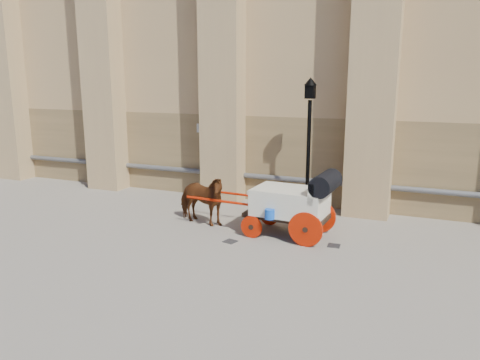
% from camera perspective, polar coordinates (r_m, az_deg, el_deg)
% --- Properties ---
extents(ground, '(90.00, 90.00, 0.00)m').
position_cam_1_polar(ground, '(13.34, -4.52, -6.52)').
color(ground, gray).
rests_on(ground, ground).
extents(horse, '(1.95, 1.17, 1.54)m').
position_cam_1_polar(horse, '(13.96, -4.83, -2.35)').
color(horse, '#5A2D13').
rests_on(horse, ground).
extents(carriage, '(4.36, 1.57, 1.88)m').
position_cam_1_polar(carriage, '(12.88, 6.73, -2.54)').
color(carriage, black).
rests_on(carriage, ground).
extents(street_lamp, '(0.40, 0.40, 4.32)m').
position_cam_1_polar(street_lamp, '(14.74, 8.36, 4.46)').
color(street_lamp, black).
rests_on(street_lamp, ground).
extents(drain_grate_near, '(0.39, 0.39, 0.01)m').
position_cam_1_polar(drain_grate_near, '(12.67, -1.21, -7.49)').
color(drain_grate_near, black).
rests_on(drain_grate_near, ground).
extents(drain_grate_far, '(0.34, 0.34, 0.01)m').
position_cam_1_polar(drain_grate_far, '(12.61, 11.38, -7.84)').
color(drain_grate_far, black).
rests_on(drain_grate_far, ground).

